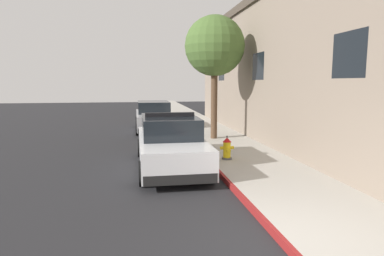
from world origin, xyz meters
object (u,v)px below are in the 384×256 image
(parked_car_silver_ahead, at_px, (154,117))
(street_tree, at_px, (215,47))
(police_cruiser, at_px, (170,143))
(fire_hydrant, at_px, (227,148))

(parked_car_silver_ahead, height_order, street_tree, street_tree)
(police_cruiser, bearing_deg, parked_car_silver_ahead, 90.46)
(fire_hydrant, bearing_deg, police_cruiser, -174.53)
(police_cruiser, xyz_separation_m, parked_car_silver_ahead, (-0.07, 8.19, -0.00))
(street_tree, bearing_deg, fire_hydrant, -97.31)
(parked_car_silver_ahead, relative_size, fire_hydrant, 6.37)
(parked_car_silver_ahead, bearing_deg, street_tree, -58.71)
(police_cruiser, relative_size, street_tree, 0.92)
(parked_car_silver_ahead, height_order, fire_hydrant, parked_car_silver_ahead)
(fire_hydrant, xyz_separation_m, street_tree, (0.52, 4.04, 3.59))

